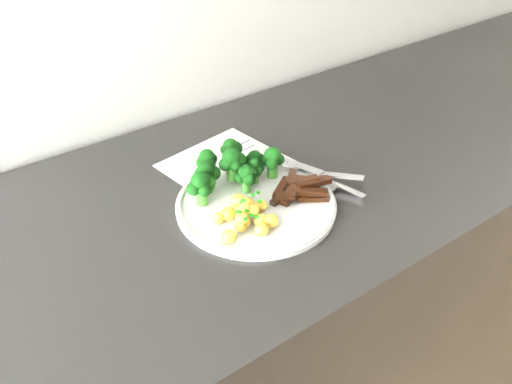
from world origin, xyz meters
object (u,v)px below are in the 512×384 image
at_px(plate, 256,203).
at_px(potatoes, 246,214).
at_px(beef_strips, 299,189).
at_px(recipe_paper, 245,175).
at_px(fork, 316,171).
at_px(broccoli, 231,168).
at_px(counter, 285,334).
at_px(knife, 327,180).

height_order(plate, potatoes, potatoes).
bearing_deg(beef_strips, plate, 162.00).
distance_m(recipe_paper, beef_strips, 0.12).
bearing_deg(beef_strips, fork, 22.79).
height_order(broccoli, fork, broccoli).
distance_m(counter, broccoli, 0.51).
xyz_separation_m(recipe_paper, fork, (0.09, -0.08, 0.02)).
xyz_separation_m(broccoli, knife, (0.14, -0.08, -0.04)).
bearing_deg(fork, counter, 113.17).
height_order(recipe_paper, potatoes, potatoes).
height_order(broccoli, beef_strips, broccoli).
bearing_deg(knife, plate, 171.96).
relative_size(counter, plate, 8.99).
distance_m(potatoes, fork, 0.18).
bearing_deg(broccoli, recipe_paper, 28.09).
xyz_separation_m(beef_strips, knife, (0.07, 0.00, -0.01)).
height_order(fork, knife, fork).
distance_m(counter, plate, 0.47).
distance_m(counter, fork, 0.47).
bearing_deg(recipe_paper, potatoes, -124.12).
height_order(counter, broccoli, broccoli).
bearing_deg(fork, broccoli, 156.20).
relative_size(counter, knife, 12.07).
bearing_deg(recipe_paper, counter, -28.62).
xyz_separation_m(recipe_paper, plate, (-0.04, -0.09, 0.01)).
bearing_deg(recipe_paper, fork, -41.34).
xyz_separation_m(recipe_paper, beef_strips, (0.03, -0.11, 0.02)).
xyz_separation_m(broccoli, fork, (0.14, -0.06, -0.03)).
bearing_deg(fork, beef_strips, -157.21).
bearing_deg(plate, recipe_paper, 66.78).
bearing_deg(recipe_paper, beef_strips, -72.67).
relative_size(recipe_paper, fork, 2.01).
bearing_deg(beef_strips, recipe_paper, 107.33).
distance_m(recipe_paper, potatoes, 0.14).
bearing_deg(knife, recipe_paper, 133.78).
relative_size(broccoli, potatoes, 1.74).
height_order(plate, broccoli, broccoli).
height_order(recipe_paper, broccoli, broccoli).
relative_size(potatoes, fork, 0.69).
bearing_deg(recipe_paper, broccoli, -151.91).
bearing_deg(potatoes, broccoli, 68.91).
relative_size(broccoli, fork, 1.21).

